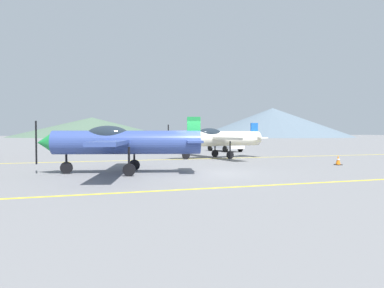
{
  "coord_description": "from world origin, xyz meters",
  "views": [
    {
      "loc": [
        -5.68,
        -15.61,
        1.96
      ],
      "look_at": [
        1.14,
        6.0,
        1.2
      ],
      "focal_mm": 32.82,
      "sensor_mm": 36.0,
      "label": 1
    }
  ],
  "objects": [
    {
      "name": "apron_line_near",
      "position": [
        0.0,
        -4.21,
        0.01
      ],
      "size": [
        80.0,
        0.16,
        0.01
      ],
      "primitive_type": "cube",
      "color": "yellow",
      "rests_on": "ground_plane"
    },
    {
      "name": "airplane_near",
      "position": [
        -3.9,
        1.25,
        1.52
      ],
      "size": [
        7.91,
        8.98,
        2.7
      ],
      "color": "#33478C",
      "rests_on": "ground_plane"
    },
    {
      "name": "airplane_mid",
      "position": [
        4.07,
        9.11,
        1.52
      ],
      "size": [
        7.89,
        9.04,
        2.7
      ],
      "color": "silver",
      "rests_on": "ground_plane"
    },
    {
      "name": "hill_centerleft",
      "position": [
        -1.39,
        140.44,
        4.15
      ],
      "size": [
        67.31,
        67.31,
        8.31
      ],
      "primitive_type": "cone",
      "color": "#4C6651",
      "rests_on": "ground_plane"
    },
    {
      "name": "traffic_cone_front",
      "position": [
        8.96,
        1.7,
        0.29
      ],
      "size": [
        0.36,
        0.36,
        0.59
      ],
      "color": "black",
      "rests_on": "ground_plane"
    },
    {
      "name": "apron_line_far",
      "position": [
        0.0,
        8.79,
        0.01
      ],
      "size": [
        80.0,
        0.16,
        0.01
      ],
      "primitive_type": "cube",
      "color": "yellow",
      "rests_on": "ground_plane"
    },
    {
      "name": "hill_centerright",
      "position": [
        71.22,
        115.24,
        6.08
      ],
      "size": [
        64.84,
        64.84,
        12.16
      ],
      "primitive_type": "cone",
      "color": "slate",
      "rests_on": "ground_plane"
    },
    {
      "name": "ground_plane",
      "position": [
        0.0,
        0.0,
        0.0
      ],
      "size": [
        400.0,
        400.0,
        0.0
      ],
      "primitive_type": "plane",
      "color": "slate"
    },
    {
      "name": "car_sedan",
      "position": [
        8.34,
        17.58,
        0.84
      ],
      "size": [
        2.65,
        4.57,
        1.62
      ],
      "color": "white",
      "rests_on": "ground_plane"
    }
  ]
}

